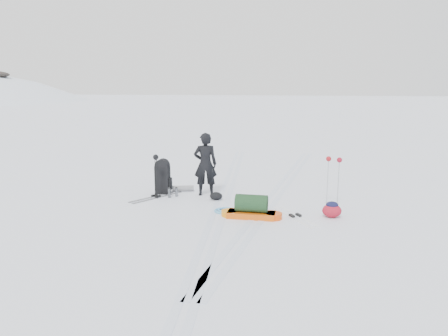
{
  "coord_description": "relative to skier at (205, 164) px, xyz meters",
  "views": [
    {
      "loc": [
        1.78,
        -10.49,
        3.08
      ],
      "look_at": [
        0.04,
        0.27,
        0.95
      ],
      "focal_mm": 35.0,
      "sensor_mm": 36.0,
      "label": 1
    }
  ],
  "objects": [
    {
      "name": "ground",
      "position": [
        0.62,
        -1.1,
        -0.88
      ],
      "size": [
        200.0,
        200.0,
        0.0
      ],
      "primitive_type": "plane",
      "color": "white",
      "rests_on": "ground"
    },
    {
      "name": "ski_tracks",
      "position": [
        1.23,
        -0.22,
        -0.87
      ],
      "size": [
        3.38,
        17.97,
        0.01
      ],
      "color": "silver",
      "rests_on": "ground"
    },
    {
      "name": "skier",
      "position": [
        0.0,
        0.0,
        0.0
      ],
      "size": [
        0.71,
        0.54,
        1.75
      ],
      "primitive_type": "imported",
      "rotation": [
        0.0,
        0.0,
        3.35
      ],
      "color": "black",
      "rests_on": "ground"
    },
    {
      "name": "pulk_sled",
      "position": [
        1.47,
        -1.86,
        -0.67
      ],
      "size": [
        1.44,
        0.51,
        0.55
      ],
      "rotation": [
        0.0,
        0.0,
        -0.04
      ],
      "color": "#DA560C",
      "rests_on": "ground"
    },
    {
      "name": "expedition_rucksack",
      "position": [
        -1.17,
        0.03,
        -0.42
      ],
      "size": [
        1.01,
        0.64,
        0.99
      ],
      "rotation": [
        0.0,
        0.0,
        0.0
      ],
      "color": "black",
      "rests_on": "ground"
    },
    {
      "name": "ski_poles_black",
      "position": [
        -1.24,
        -0.55,
        0.11
      ],
      "size": [
        0.15,
        0.15,
        1.21
      ],
      "rotation": [
        0.0,
        0.0,
        0.21
      ],
      "color": "black",
      "rests_on": "ground"
    },
    {
      "name": "ski_poles_silver",
      "position": [
        3.39,
        -0.63,
        0.2
      ],
      "size": [
        0.38,
        0.25,
        1.28
      ],
      "rotation": [
        0.0,
        0.0,
        -0.29
      ],
      "color": "#B8BBBF",
      "rests_on": "ground"
    },
    {
      "name": "touring_skis_grey",
      "position": [
        -1.3,
        -0.46,
        -0.86
      ],
      "size": [
        1.13,
        1.54,
        0.06
      ],
      "rotation": [
        0.0,
        0.0,
        0.99
      ],
      "color": "gray",
      "rests_on": "ground"
    },
    {
      "name": "touring_skis_white",
      "position": [
        2.48,
        -1.66,
        -0.86
      ],
      "size": [
        1.15,
        1.68,
        0.07
      ],
      "rotation": [
        0.0,
        0.0,
        -1.03
      ],
      "color": "white",
      "rests_on": "ground"
    },
    {
      "name": "rope_coil",
      "position": [
        0.78,
        -1.49,
        -0.85
      ],
      "size": [
        0.54,
        0.54,
        0.06
      ],
      "rotation": [
        0.0,
        0.0,
        0.1
      ],
      "color": "#56AAD2",
      "rests_on": "ground"
    },
    {
      "name": "small_daypack",
      "position": [
        3.32,
        -1.55,
        -0.69
      ],
      "size": [
        0.45,
        0.34,
        0.38
      ],
      "rotation": [
        0.0,
        0.0,
        0.02
      ],
      "color": "maroon",
      "rests_on": "ground"
    },
    {
      "name": "thermos_pair",
      "position": [
        -0.84,
        -0.37,
        -0.74
      ],
      "size": [
        0.24,
        0.22,
        0.29
      ],
      "rotation": [
        0.0,
        0.0,
        -0.05
      ],
      "color": "#56585D",
      "rests_on": "ground"
    },
    {
      "name": "stuff_sack",
      "position": [
        0.38,
        -0.47,
        -0.77
      ],
      "size": [
        0.4,
        0.34,
        0.21
      ],
      "rotation": [
        0.0,
        0.0,
        0.26
      ],
      "color": "black",
      "rests_on": "ground"
    }
  ]
}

